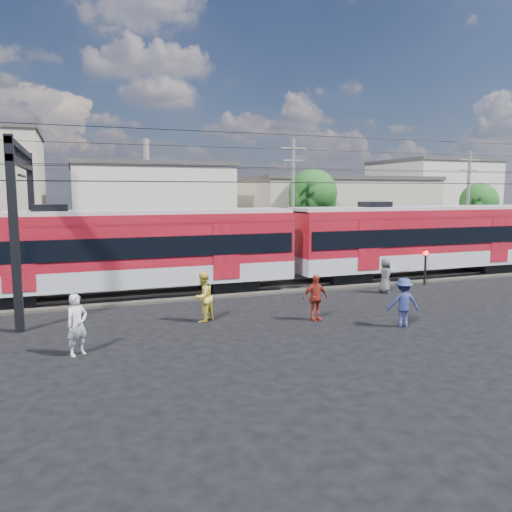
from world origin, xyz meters
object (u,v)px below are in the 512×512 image
object	(u,v)px
car_silver	(469,250)
crossing_signal	(425,261)
commuter_train	(130,248)
pedestrian_c	(403,302)
pedestrian_a	(77,325)

from	to	relation	value
car_silver	crossing_signal	world-z (taller)	crossing_signal
commuter_train	crossing_signal	xyz separation A→B (m)	(15.27, -2.11, -1.07)
commuter_train	pedestrian_c	size ratio (longest dim) A/B	27.12
commuter_train	pedestrian_a	size ratio (longest dim) A/B	26.12
pedestrian_a	car_silver	bearing A→B (deg)	-7.05
commuter_train	crossing_signal	bearing A→B (deg)	-7.86
pedestrian_a	crossing_signal	xyz separation A→B (m)	(17.79, 5.86, 0.37)
pedestrian_c	car_silver	distance (m)	21.92
crossing_signal	pedestrian_c	bearing A→B (deg)	-133.72
pedestrian_a	car_silver	xyz separation A→B (m)	(28.06, 13.58, -0.33)
pedestrian_c	car_silver	xyz separation A→B (m)	(16.58, 14.33, -0.29)
pedestrian_c	crossing_signal	size ratio (longest dim) A/B	0.96
pedestrian_c	pedestrian_a	bearing A→B (deg)	11.88
pedestrian_a	pedestrian_c	xyz separation A→B (m)	(11.47, -0.75, -0.04)
commuter_train	car_silver	size ratio (longest dim) A/B	13.51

